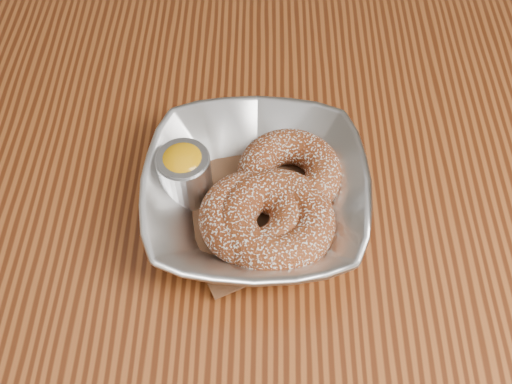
{
  "coord_description": "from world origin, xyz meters",
  "views": [
    {
      "loc": [
        -0.04,
        -0.38,
        1.23
      ],
      "look_at": [
        -0.04,
        -0.07,
        0.78
      ],
      "focal_mm": 42.0,
      "sensor_mm": 36.0,
      "label": 1
    }
  ],
  "objects_px": {
    "donut_extra": "(275,221)",
    "ramekin": "(185,173)",
    "serving_bowl": "(256,195)",
    "donut_front": "(253,217)",
    "donut_back": "(290,173)",
    "table": "(296,203)"
  },
  "relations": [
    {
      "from": "table",
      "to": "serving_bowl",
      "type": "height_order",
      "value": "serving_bowl"
    },
    {
      "from": "donut_extra",
      "to": "ramekin",
      "type": "relative_size",
      "value": 1.86
    },
    {
      "from": "donut_back",
      "to": "donut_front",
      "type": "xyz_separation_m",
      "value": [
        -0.03,
        -0.05,
        -0.0
      ]
    },
    {
      "from": "donut_front",
      "to": "donut_extra",
      "type": "xyz_separation_m",
      "value": [
        0.02,
        -0.0,
        0.0
      ]
    },
    {
      "from": "table",
      "to": "donut_front",
      "type": "distance_m",
      "value": 0.17
    },
    {
      "from": "table",
      "to": "donut_back",
      "type": "bearing_deg",
      "value": -105.24
    },
    {
      "from": "donut_extra",
      "to": "ramekin",
      "type": "height_order",
      "value": "ramekin"
    },
    {
      "from": "serving_bowl",
      "to": "donut_back",
      "type": "height_order",
      "value": "serving_bowl"
    },
    {
      "from": "donut_back",
      "to": "ramekin",
      "type": "bearing_deg",
      "value": -174.72
    },
    {
      "from": "serving_bowl",
      "to": "donut_front",
      "type": "bearing_deg",
      "value": -94.47
    },
    {
      "from": "donut_extra",
      "to": "ramekin",
      "type": "bearing_deg",
      "value": 151.21
    },
    {
      "from": "serving_bowl",
      "to": "donut_front",
      "type": "distance_m",
      "value": 0.03
    },
    {
      "from": "table",
      "to": "donut_extra",
      "type": "bearing_deg",
      "value": -104.84
    },
    {
      "from": "table",
      "to": "donut_extra",
      "type": "distance_m",
      "value": 0.17
    },
    {
      "from": "donut_back",
      "to": "ramekin",
      "type": "distance_m",
      "value": 0.1
    },
    {
      "from": "table",
      "to": "serving_bowl",
      "type": "xyz_separation_m",
      "value": [
        -0.04,
        -0.07,
        0.12
      ]
    },
    {
      "from": "serving_bowl",
      "to": "donut_back",
      "type": "relative_size",
      "value": 2.09
    },
    {
      "from": "table",
      "to": "donut_extra",
      "type": "height_order",
      "value": "donut_extra"
    },
    {
      "from": "donut_extra",
      "to": "donut_front",
      "type": "bearing_deg",
      "value": 166.67
    },
    {
      "from": "serving_bowl",
      "to": "ramekin",
      "type": "distance_m",
      "value": 0.07
    },
    {
      "from": "table",
      "to": "ramekin",
      "type": "distance_m",
      "value": 0.19
    },
    {
      "from": "serving_bowl",
      "to": "ramekin",
      "type": "bearing_deg",
      "value": 166.93
    }
  ]
}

